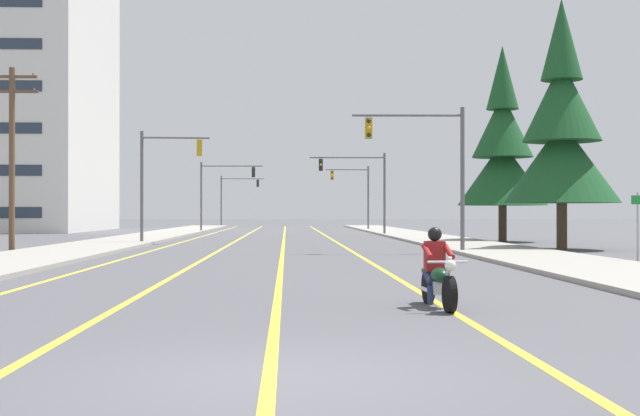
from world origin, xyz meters
name	(u,v)px	position (x,y,z in m)	size (l,w,h in m)	color
ground_plane	(278,377)	(0.00, 0.00, 0.00)	(400.00, 400.00, 0.00)	#515156
lane_stripe_center	(284,239)	(-0.09, 45.00, 0.00)	(0.16, 100.00, 0.01)	yellow
lane_stripe_left	(239,239)	(-2.96, 45.00, 0.00)	(0.16, 100.00, 0.01)	yellow
lane_stripe_right	(332,239)	(2.98, 45.00, 0.00)	(0.16, 100.00, 0.01)	yellow
lane_stripe_far_left	(191,240)	(-5.95, 45.00, 0.00)	(0.16, 100.00, 0.01)	yellow
sidewalk_kerb_right	(445,241)	(9.30, 40.00, 0.07)	(4.40, 110.00, 0.14)	#9E998E
sidewalk_kerb_left	(123,241)	(-9.30, 40.00, 0.07)	(4.40, 110.00, 0.14)	#9E998E
motorcycle_with_rider	(438,275)	(2.83, 6.36, 0.59)	(0.70, 2.19, 1.46)	black
traffic_signal_near_right	(431,157)	(6.20, 26.78, 4.09)	(4.79, 0.37, 6.20)	#56565B
traffic_signal_near_left	(161,171)	(-6.84, 38.05, 4.03)	(3.79, 0.51, 6.20)	#56565B
traffic_signal_mid_right	(362,180)	(5.78, 54.55, 4.15)	(5.74, 0.37, 6.20)	#56565B
traffic_signal_mid_left	(219,185)	(-5.89, 66.62, 4.14)	(5.55, 0.37, 6.20)	#56565B
traffic_signal_far_right	(356,188)	(6.80, 72.63, 4.06)	(4.23, 0.50, 6.20)	#56565B
traffic_signal_far_left	(234,193)	(-6.38, 95.10, 4.13)	(5.33, 0.63, 6.20)	#56565B
utility_pole_left_near	(12,151)	(-11.93, 28.63, 4.40)	(2.28, 0.26, 8.07)	brown
conifer_tree_right_verge_near	(562,134)	(12.83, 29.79, 5.35)	(5.30, 5.30, 11.66)	#4C3828
conifer_tree_right_verge_far	(503,152)	(12.73, 40.17, 5.28)	(5.23, 5.23, 11.51)	#423023
street_sign	(638,219)	(11.93, 19.20, 1.50)	(0.44, 0.07, 2.40)	gray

